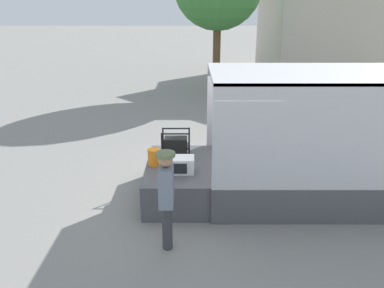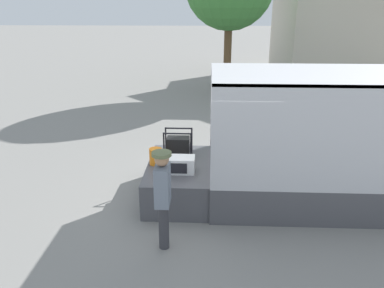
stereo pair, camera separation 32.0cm
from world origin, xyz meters
The scene contains 7 objects.
ground_plane centered at (0.00, 0.00, 0.00)m, with size 160.00×160.00×0.00m, color gray.
tailgate_deck centered at (-0.69, 0.00, 0.38)m, with size 1.38×2.36×0.76m, color #4C4C51.
microwave centered at (-0.59, -0.41, 0.92)m, with size 0.54×0.41×0.33m.
portable_generator centered at (-0.72, 0.46, 1.00)m, with size 0.65×0.42×0.64m.
orange_bucket centered at (-1.20, -0.03, 0.94)m, with size 0.28×0.28×0.36m.
worker_person centered at (-0.80, -2.00, 1.13)m, with size 0.33×0.44×1.82m.
house_backdrop centered at (7.70, 15.64, 4.28)m, with size 7.48×8.03×8.40m.
Camera 1 is at (-0.37, -7.61, 4.04)m, focal length 35.00 mm.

